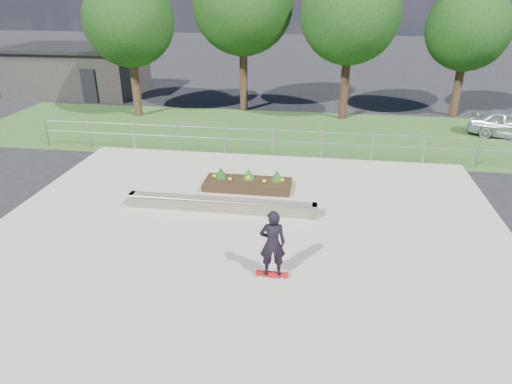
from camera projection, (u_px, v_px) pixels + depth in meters
The scene contains 12 objects.
ground at pixel (240, 252), 12.19m from camera, with size 120.00×120.00×0.00m, color black.
grass_verge at pixel (281, 132), 22.09m from camera, with size 30.00×8.00×0.02m, color #2E5220.
concrete_slab at pixel (240, 251), 12.18m from camera, with size 15.00×15.00×0.06m, color #A9A196.
fence at pixel (273, 139), 18.63m from camera, with size 20.06×0.06×1.20m.
building at pixel (78, 70), 29.65m from camera, with size 8.40×5.40×3.00m.
tree_far_left at pixel (129, 21), 22.97m from camera, with size 4.55×4.55×7.15m.
tree_mid_left at pixel (243, 4), 23.72m from camera, with size 5.25×5.25×8.25m.
tree_mid_right at pixel (350, 14), 22.24m from camera, with size 4.90×4.90×7.70m.
tree_far_right at pixel (468, 29), 23.10m from camera, with size 4.20×4.20×6.60m.
grind_ledge at pixel (221, 205), 14.21m from camera, with size 6.00×0.44×0.43m.
planter_bed at pixel (248, 182), 15.86m from camera, with size 3.00×1.20×0.61m.
skateboarder at pixel (273, 244), 10.68m from camera, with size 0.80×0.50×1.78m.
Camera 1 is at (1.95, -10.26, 6.49)m, focal length 32.00 mm.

